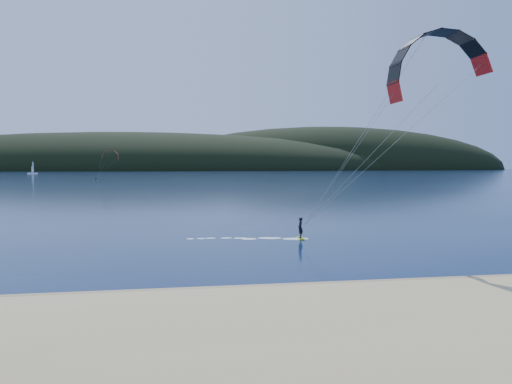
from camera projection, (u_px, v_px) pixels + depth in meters
ground at (218, 320)px, 21.36m from camera, size 1800.00×1800.00×0.00m
wet_sand at (210, 293)px, 25.79m from camera, size 220.00×2.50×0.10m
headland at (173, 170)px, 755.16m from camera, size 1200.00×310.00×140.00m
kitesurfer_near at (434, 87)px, 40.79m from camera, size 25.50×8.74×17.70m
kitesurfer_far at (110, 158)px, 217.44m from camera, size 11.15×6.21×12.81m
sailboat at (33, 173)px, 399.20m from camera, size 7.86×4.94×10.99m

